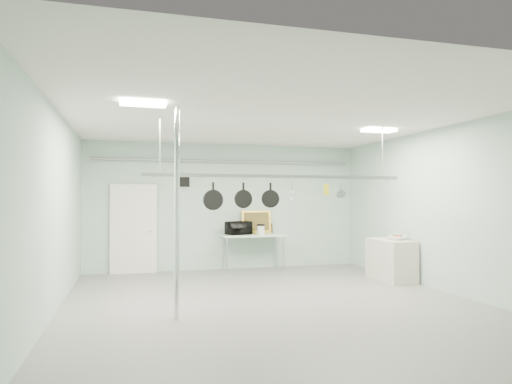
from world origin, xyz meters
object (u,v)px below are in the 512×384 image
object	(u,v)px
chrome_pole	(177,212)
prep_table	(253,237)
side_cabinet	(391,260)
skillet_mid	(243,195)
skillet_right	(270,195)
coffee_canister	(261,230)
fruit_bowl	(397,238)
pot_rack	(279,175)
microwave	(239,228)
skillet_left	(213,195)

from	to	relation	value
chrome_pole	prep_table	xyz separation A→B (m)	(2.30, 4.20, -0.77)
chrome_pole	side_cabinet	world-z (taller)	chrome_pole
skillet_mid	skillet_right	distance (m)	0.50
coffee_canister	fruit_bowl	xyz separation A→B (m)	(2.45, -2.22, -0.07)
pot_rack	coffee_canister	xyz separation A→B (m)	(0.58, 3.19, -1.22)
pot_rack	skillet_right	xyz separation A→B (m)	(-0.16, 0.00, -0.36)
side_cabinet	fruit_bowl	xyz separation A→B (m)	(0.08, -0.14, 0.50)
chrome_pole	fruit_bowl	xyz separation A→B (m)	(4.93, 1.86, -0.65)
side_cabinet	microwave	bearing A→B (deg)	142.78
chrome_pole	microwave	bearing A→B (deg)	65.37
microwave	coffee_canister	size ratio (longest dim) A/B	2.69
chrome_pole	fruit_bowl	bearing A→B (deg)	20.70
chrome_pole	skillet_mid	distance (m)	1.56
coffee_canister	skillet_mid	world-z (taller)	skillet_mid
prep_table	pot_rack	xyz separation A→B (m)	(-0.40, -3.30, 1.40)
coffee_canister	skillet_right	xyz separation A→B (m)	(-0.73, -3.19, 0.86)
skillet_left	skillet_mid	xyz separation A→B (m)	(0.54, 0.00, 0.01)
coffee_canister	pot_rack	bearing A→B (deg)	-100.24
coffee_canister	skillet_right	bearing A→B (deg)	-102.94
side_cabinet	pot_rack	bearing A→B (deg)	-159.55
coffee_canister	side_cabinet	bearing A→B (deg)	-41.29
chrome_pole	pot_rack	xyz separation A→B (m)	(1.90, 0.90, 0.63)
prep_table	microwave	xyz separation A→B (m)	(-0.37, 0.02, 0.23)
pot_rack	coffee_canister	bearing A→B (deg)	79.76
prep_table	skillet_right	distance (m)	3.50
prep_table	skillet_left	xyz separation A→B (m)	(-1.59, -3.30, 1.02)
fruit_bowl	skillet_left	size ratio (longest dim) A/B	0.80
prep_table	skillet_right	size ratio (longest dim) A/B	3.70
chrome_pole	prep_table	distance (m)	4.85
pot_rack	fruit_bowl	bearing A→B (deg)	17.63
coffee_canister	skillet_right	world-z (taller)	skillet_right
skillet_mid	skillet_right	size ratio (longest dim) A/B	1.02
microwave	coffee_canister	distance (m)	0.56
skillet_mid	skillet_left	bearing A→B (deg)	178.27
skillet_mid	pot_rack	bearing A→B (deg)	-1.73
chrome_pole	skillet_left	world-z (taller)	chrome_pole
pot_rack	skillet_mid	size ratio (longest dim) A/B	10.87
pot_rack	skillet_mid	distance (m)	0.75
microwave	skillet_left	world-z (taller)	skillet_left
skillet_left	skillet_mid	distance (m)	0.54
skillet_right	coffee_canister	bearing A→B (deg)	92.65
pot_rack	fruit_bowl	distance (m)	3.43
chrome_pole	coffee_canister	size ratio (longest dim) A/B	14.77
skillet_right	fruit_bowl	bearing A→B (deg)	32.40
skillet_mid	fruit_bowl	bearing A→B (deg)	12.91
prep_table	pot_rack	world-z (taller)	pot_rack
side_cabinet	skillet_right	world-z (taller)	skillet_right
pot_rack	side_cabinet	bearing A→B (deg)	20.45
side_cabinet	fruit_bowl	world-z (taller)	fruit_bowl
side_cabinet	prep_table	bearing A→B (deg)	139.21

